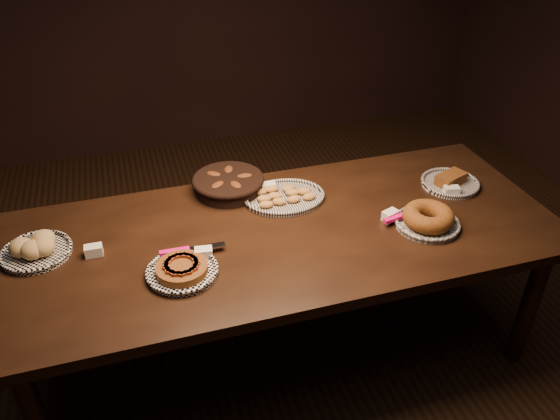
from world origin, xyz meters
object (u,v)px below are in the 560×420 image
object	(u,v)px
bundt_cake_plate	(428,219)
madeleine_platter	(284,197)
apple_tart_plate	(182,269)
buffet_table	(285,243)

from	to	relation	value
bundt_cake_plate	madeleine_platter	bearing A→B (deg)	166.73
apple_tart_plate	bundt_cake_plate	xyz separation A→B (m)	(1.07, 0.01, 0.02)
apple_tart_plate	bundt_cake_plate	size ratio (longest dim) A/B	1.01
buffet_table	madeleine_platter	size ratio (longest dim) A/B	6.35
buffet_table	madeleine_platter	bearing A→B (deg)	73.98
buffet_table	bundt_cake_plate	distance (m)	0.63
buffet_table	apple_tart_plate	distance (m)	0.51
apple_tart_plate	bundt_cake_plate	distance (m)	1.07
buffet_table	bundt_cake_plate	size ratio (longest dim) A/B	7.21
madeleine_platter	bundt_cake_plate	xyz separation A→B (m)	(0.53, -0.39, 0.02)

